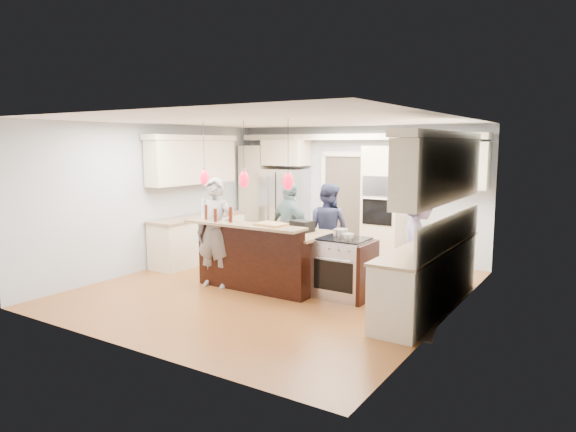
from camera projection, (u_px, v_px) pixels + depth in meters
name	position (u px, v px, depth m)	size (l,w,h in m)	color
ground_plane	(277.00, 288.00, 8.39)	(6.00, 6.00, 0.00)	#A4672D
room_shell	(276.00, 177.00, 8.14)	(5.54, 6.04, 2.72)	#B2BCC6
refrigerator	(285.00, 210.00, 11.29)	(0.90, 0.70, 1.80)	#B7B7BC
oven_column	(384.00, 205.00, 10.06)	(0.72, 0.69, 2.30)	beige
back_upper_cabinets	(319.00, 176.00, 10.86)	(5.30, 0.61, 2.54)	beige
right_counter_run	(433.00, 236.00, 7.19)	(0.64, 3.10, 2.51)	beige
left_cabinets	(197.00, 209.00, 10.21)	(0.64, 2.30, 2.51)	beige
kitchen_island	(267.00, 256.00, 8.51)	(2.10, 1.46, 1.12)	black
island_range	(345.00, 268.00, 7.83)	(0.82, 0.71, 0.92)	#B7B7BC
pendant_lights	(244.00, 179.00, 7.84)	(1.75, 0.15, 1.03)	black
person_bar_end	(215.00, 233.00, 8.37)	(0.66, 0.43, 1.80)	gray
person_far_left	(328.00, 230.00, 9.11)	(0.81, 0.63, 1.66)	#282F4E
person_far_right	(290.00, 229.00, 9.13)	(0.98, 0.41, 1.67)	slate
person_range_side	(419.00, 243.00, 7.92)	(1.06, 0.61, 1.64)	#988ABA
floor_rug	(408.00, 324.00, 6.68)	(0.73, 1.07, 0.01)	#997953
water_bottle	(204.00, 209.00, 8.33)	(0.08, 0.08, 0.33)	silver
beer_bottle_a	(207.00, 212.00, 8.31)	(0.06, 0.06, 0.24)	#481A0D
beer_bottle_b	(215.00, 215.00, 8.05)	(0.05, 0.05, 0.21)	#481A0D
beer_bottle_c	(231.00, 215.00, 8.01)	(0.06, 0.06, 0.24)	#481A0D
drink_can	(214.00, 217.00, 8.18)	(0.06, 0.06, 0.12)	#B7B7BC
cutting_board	(271.00, 224.00, 7.73)	(0.45, 0.32, 0.04)	tan
pot_large	(341.00, 233.00, 7.84)	(0.22, 0.22, 0.13)	#B7B7BC
pot_small	(348.00, 237.00, 7.64)	(0.19, 0.19, 0.09)	#B7B7BC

